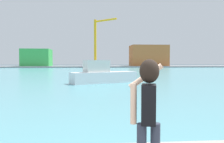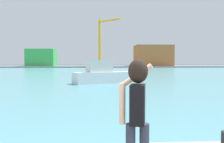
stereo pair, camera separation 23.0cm
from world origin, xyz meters
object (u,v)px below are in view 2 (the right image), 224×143
(warehouse_right, at_px, (153,56))
(port_crane, at_px, (102,38))
(boat_moored, at_px, (105,75))
(person_photographer, at_px, (137,107))
(warehouse_left, at_px, (42,58))

(warehouse_right, distance_m, port_crane, 22.20)
(boat_moored, xyz_separation_m, warehouse_right, (21.54, 68.28, 3.83))
(boat_moored, relative_size, warehouse_right, 0.50)
(boat_moored, bearing_deg, warehouse_right, 47.12)
(person_photographer, relative_size, boat_moored, 0.24)
(person_photographer, height_order, boat_moored, boat_moored)
(warehouse_left, xyz_separation_m, warehouse_right, (45.07, 0.13, 0.86))
(port_crane, bearing_deg, warehouse_right, 4.01)
(port_crane, bearing_deg, boat_moored, -90.42)
(person_photographer, relative_size, port_crane, 0.09)
(boat_moored, xyz_separation_m, port_crane, (0.49, 66.81, 10.72))
(boat_moored, bearing_deg, port_crane, 64.21)
(boat_moored, xyz_separation_m, warehouse_left, (-23.53, 68.15, 2.97))
(person_photographer, height_order, port_crane, port_crane)
(boat_moored, distance_m, warehouse_left, 72.16)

